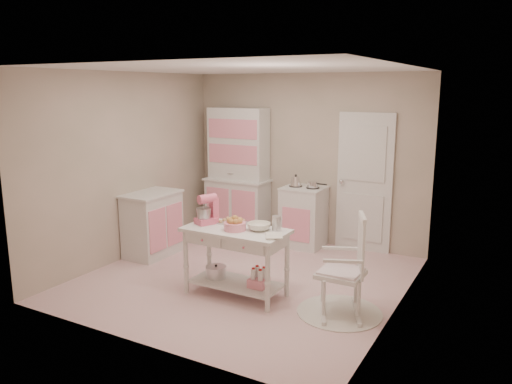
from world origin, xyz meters
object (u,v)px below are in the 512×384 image
base_cabinet (152,224)px  bread_basket (235,226)px  work_table (236,262)px  hutch (237,172)px  stove (304,217)px  rocking_chair (341,264)px  stand_mixer (206,210)px

base_cabinet → bread_basket: size_ratio=3.68×
work_table → base_cabinet: bearing=160.3°
hutch → bread_basket: 2.54m
stove → work_table: 2.08m
hutch → work_table: 2.56m
stove → rocking_chair: rocking_chair is taller
hutch → bread_basket: (1.28, -2.18, -0.19)m
stand_mixer → work_table: bearing=21.9°
base_cabinet → work_table: 1.91m
rocking_chair → base_cabinet: bearing=147.1°
base_cabinet → bread_basket: (1.81, -0.69, 0.39)m
base_cabinet → work_table: bearing=-19.7°
hutch → base_cabinet: size_ratio=2.26×
bread_basket → hutch: bearing=120.4°
rocking_chair → work_table: size_ratio=0.92×
stove → base_cabinet: size_ratio=1.00×
hutch → base_cabinet: bearing=-109.7°
rocking_chair → bread_basket: size_ratio=4.40×
stove → rocking_chair: (1.29, -1.96, 0.09)m
work_table → bread_basket: 0.45m
stand_mixer → stove: bearing=104.8°
hutch → stand_mixer: hutch is taller
stove → bread_basket: bearing=-87.9°
work_table → stove: bearing=91.6°
stove → stand_mixer: bearing=-99.9°
stand_mixer → bread_basket: 0.46m
bread_basket → rocking_chair: bearing=7.9°
stove → bread_basket: stove is taller
stove → bread_basket: size_ratio=3.68×
hutch → stand_mixer: size_ratio=6.12×
stand_mixer → bread_basket: (0.44, -0.07, -0.12)m
hutch → base_cabinet: 1.69m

